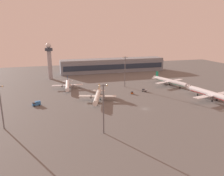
% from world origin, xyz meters
% --- Properties ---
extents(ground_plane, '(416.00, 416.00, 0.00)m').
position_xyz_m(ground_plane, '(0.00, 0.00, 0.00)').
color(ground_plane, '#605E5B').
extents(terminal_building, '(130.78, 22.40, 16.40)m').
position_xyz_m(terminal_building, '(17.55, 137.24, 8.09)').
color(terminal_building, gray).
rests_on(terminal_building, ground).
extents(control_tower, '(8.00, 8.00, 38.47)m').
position_xyz_m(control_tower, '(-59.46, 114.12, 22.22)').
color(control_tower, '#A8A8B2').
rests_on(control_tower, ground).
extents(airplane_far_stand, '(36.68, 46.89, 12.07)m').
position_xyz_m(airplane_far_stand, '(55.71, 2.63, 4.56)').
color(airplane_far_stand, white).
rests_on(airplane_far_stand, ground).
extents(airplane_near_gate, '(27.62, 35.13, 9.22)m').
position_xyz_m(airplane_near_gate, '(-26.89, 26.21, 3.49)').
color(airplane_near_gate, silver).
rests_on(airplane_near_gate, ground).
extents(airplane_terminal_side, '(33.13, 42.17, 11.04)m').
position_xyz_m(airplane_terminal_side, '(48.91, 51.89, 4.17)').
color(airplane_terminal_side, white).
rests_on(airplane_terminal_side, ground).
extents(airplane_taxiway_distant, '(27.76, 35.61, 9.13)m').
position_xyz_m(airplane_taxiway_distant, '(-45.45, 66.68, 3.45)').
color(airplane_taxiway_distant, white).
rests_on(airplane_taxiway_distant, ground).
extents(maintenance_van, '(4.24, 4.38, 2.25)m').
position_xyz_m(maintenance_van, '(17.07, 39.06, 1.18)').
color(maintenance_van, gray).
rests_on(maintenance_van, ground).
extents(catering_truck, '(6.08, 3.83, 3.05)m').
position_xyz_m(catering_truck, '(-70.24, 26.82, 1.58)').
color(catering_truck, '#3372BF').
rests_on(catering_truck, ground).
extents(pushback_tug, '(2.32, 3.35, 2.05)m').
position_xyz_m(pushback_tug, '(4.25, 35.31, 1.07)').
color(pushback_tug, '#D85919').
rests_on(pushback_tug, ground).
extents(apron_light_east, '(4.80, 0.90, 28.14)m').
position_xyz_m(apron_light_east, '(6.32, 59.34, 15.94)').
color(apron_light_east, slate).
rests_on(apron_light_east, ground).
extents(apron_light_central, '(4.80, 0.90, 23.86)m').
position_xyz_m(apron_light_central, '(-85.26, -7.18, 13.74)').
color(apron_light_central, slate).
rests_on(apron_light_central, ground).
extents(apron_light_west, '(4.80, 0.90, 25.67)m').
position_xyz_m(apron_light_west, '(-35.34, -26.97, 14.68)').
color(apron_light_west, slate).
rests_on(apron_light_west, ground).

